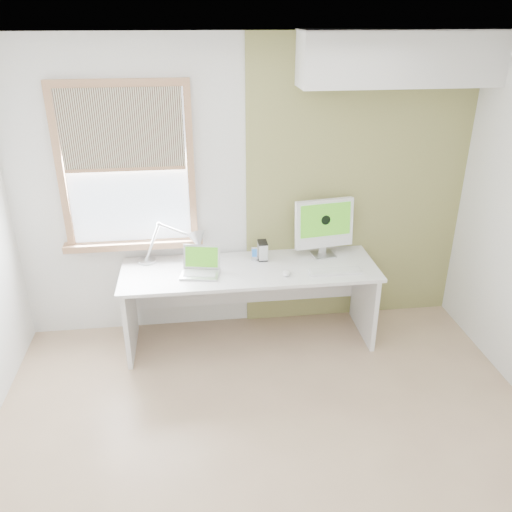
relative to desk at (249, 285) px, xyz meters
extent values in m
cube|color=tan|center=(0.01, -1.44, -0.54)|extent=(4.00, 3.50, 0.02)
cube|color=white|center=(0.01, -1.44, 2.08)|extent=(4.00, 3.50, 0.02)
cube|color=silver|center=(0.01, 0.32, 0.77)|extent=(4.00, 0.02, 2.60)
cube|color=olive|center=(1.01, 0.30, 0.77)|extent=(2.00, 0.02, 2.60)
cube|color=white|center=(1.21, 0.13, 1.87)|extent=(1.60, 0.40, 0.42)
cube|color=#996D4C|center=(-1.52, 0.28, 1.02)|extent=(0.06, 0.06, 1.42)
cube|color=#996D4C|center=(-0.46, 0.28, 1.02)|extent=(0.06, 0.06, 1.42)
cube|color=#996D4C|center=(-0.99, 0.28, 1.70)|extent=(1.00, 0.06, 0.06)
cube|color=#996D4C|center=(-0.99, 0.26, 0.34)|extent=(1.20, 0.14, 0.06)
cube|color=#D1E2F9|center=(-0.99, 0.30, 1.02)|extent=(1.00, 0.01, 1.30)
cube|color=beige|center=(-0.99, 0.25, 1.34)|extent=(0.98, 0.02, 0.65)
cube|color=#996D4C|center=(-0.99, 0.25, 1.02)|extent=(0.98, 0.03, 0.03)
cube|color=white|center=(0.00, -0.06, 0.18)|extent=(2.20, 0.70, 0.03)
cube|color=white|center=(-1.05, -0.06, -0.18)|extent=(0.04, 0.64, 0.70)
cube|color=white|center=(1.05, -0.06, -0.18)|extent=(0.04, 0.64, 0.70)
cube|color=white|center=(0.00, 0.26, -0.08)|extent=(2.08, 0.02, 0.48)
cylinder|color=silver|center=(-0.89, 0.18, 0.21)|extent=(0.17, 0.17, 0.02)
sphere|color=silver|center=(-0.89, 0.18, 0.22)|extent=(0.05, 0.05, 0.05)
cylinder|color=silver|center=(-0.82, 0.17, 0.39)|extent=(0.16, 0.04, 0.34)
sphere|color=silver|center=(-0.75, 0.16, 0.55)|extent=(0.04, 0.04, 0.04)
cylinder|color=silver|center=(-0.61, 0.13, 0.50)|extent=(0.30, 0.09, 0.13)
sphere|color=silver|center=(-0.46, 0.10, 0.44)|extent=(0.04, 0.04, 0.04)
cone|color=silver|center=(-0.43, 0.10, 0.41)|extent=(0.23, 0.26, 0.20)
cube|color=silver|center=(-0.43, -0.14, 0.20)|extent=(0.35, 0.28, 0.02)
cube|color=#B2B5B7|center=(-0.43, -0.14, 0.21)|extent=(0.29, 0.18, 0.00)
cube|color=silver|center=(-0.41, -0.03, 0.31)|extent=(0.32, 0.12, 0.21)
cube|color=#367D15|center=(-0.41, -0.04, 0.31)|extent=(0.28, 0.10, 0.17)
cylinder|color=silver|center=(0.06, 0.10, 0.20)|extent=(0.07, 0.07, 0.02)
cube|color=silver|center=(0.06, 0.10, 0.27)|extent=(0.05, 0.01, 0.10)
cube|color=#194C99|center=(0.06, 0.09, 0.27)|extent=(0.04, 0.01, 0.08)
cube|color=silver|center=(0.13, 0.11, 0.28)|extent=(0.08, 0.13, 0.17)
cube|color=black|center=(0.13, 0.11, 0.36)|extent=(0.08, 0.13, 0.01)
cube|color=black|center=(0.13, 0.11, 0.20)|extent=(0.08, 0.13, 0.01)
cube|color=silver|center=(0.69, 0.11, 0.20)|extent=(0.22, 0.20, 0.01)
cube|color=silver|center=(0.68, 0.15, 0.29)|extent=(0.07, 0.03, 0.17)
cube|color=white|center=(0.69, 0.14, 0.50)|extent=(0.54, 0.17, 0.44)
cube|color=#367D15|center=(0.69, 0.11, 0.54)|extent=(0.46, 0.10, 0.29)
cylinder|color=black|center=(0.69, 0.10, 0.54)|extent=(0.09, 0.02, 0.09)
cube|color=white|center=(0.71, -0.23, 0.20)|extent=(0.45, 0.13, 0.02)
cube|color=white|center=(0.71, -0.23, 0.21)|extent=(0.42, 0.10, 0.00)
ellipsoid|color=white|center=(0.29, -0.22, 0.21)|extent=(0.09, 0.13, 0.03)
camera|label=1|loc=(-0.45, -4.07, 2.21)|focal=36.81mm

